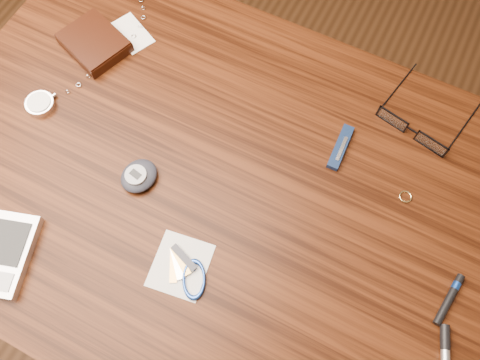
{
  "coord_description": "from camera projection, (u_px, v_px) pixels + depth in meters",
  "views": [
    {
      "loc": [
        0.17,
        -0.24,
        1.45
      ],
      "look_at": [
        0.04,
        0.02,
        0.76
      ],
      "focal_mm": 35.0,
      "sensor_mm": 36.0,
      "label": 1
    }
  ],
  "objects": [
    {
      "name": "eyeglasses",
      "position": [
        414.0,
        128.0,
        0.77
      ],
      "size": [
        0.16,
        0.16,
        0.03
      ],
      "color": "black",
      "rests_on": "desk"
    },
    {
      "name": "black_blue_pen",
      "position": [
        450.0,
        298.0,
        0.68
      ],
      "size": [
        0.02,
        0.08,
        0.01
      ],
      "color": "black",
      "rests_on": "desk"
    },
    {
      "name": "desk",
      "position": [
        218.0,
        203.0,
        0.85
      ],
      "size": [
        1.0,
        0.7,
        0.75
      ],
      "color": "#371708",
      "rests_on": "ground"
    },
    {
      "name": "notepad_keys",
      "position": [
        187.0,
        272.0,
        0.69
      ],
      "size": [
        0.11,
        0.1,
        0.01
      ],
      "color": "silver",
      "rests_on": "desk"
    },
    {
      "name": "gold_ring",
      "position": [
        405.0,
        197.0,
        0.74
      ],
      "size": [
        0.02,
        0.02,
        0.0
      ],
      "primitive_type": "torus",
      "rotation": [
        0.0,
        0.0,
        0.12
      ],
      "color": "#DAB76D",
      "rests_on": "desk"
    },
    {
      "name": "pocket_knife",
      "position": [
        340.0,
        147.0,
        0.77
      ],
      "size": [
        0.02,
        0.08,
        0.01
      ],
      "color": "#0B1B3A",
      "rests_on": "desk"
    },
    {
      "name": "wallet_and_card",
      "position": [
        95.0,
        42.0,
        0.84
      ],
      "size": [
        0.16,
        0.16,
        0.02
      ],
      "color": "black",
      "rests_on": "desk"
    },
    {
      "name": "pocket_watch",
      "position": [
        46.0,
        99.0,
        0.8
      ],
      "size": [
        0.09,
        0.35,
        0.02
      ],
      "color": "silver",
      "rests_on": "desk"
    },
    {
      "name": "ground",
      "position": [
        227.0,
        274.0,
        1.44
      ],
      "size": [
        3.8,
        3.8,
        0.0
      ],
      "primitive_type": "plane",
      "color": "#472814",
      "rests_on": "ground"
    },
    {
      "name": "pda_phone",
      "position": [
        7.0,
        254.0,
        0.7
      ],
      "size": [
        0.1,
        0.14,
        0.02
      ],
      "color": "#B5B5BA",
      "rests_on": "desk"
    },
    {
      "name": "pedometer",
      "position": [
        139.0,
        176.0,
        0.74
      ],
      "size": [
        0.07,
        0.07,
        0.03
      ],
      "color": "black",
      "rests_on": "desk"
    }
  ]
}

